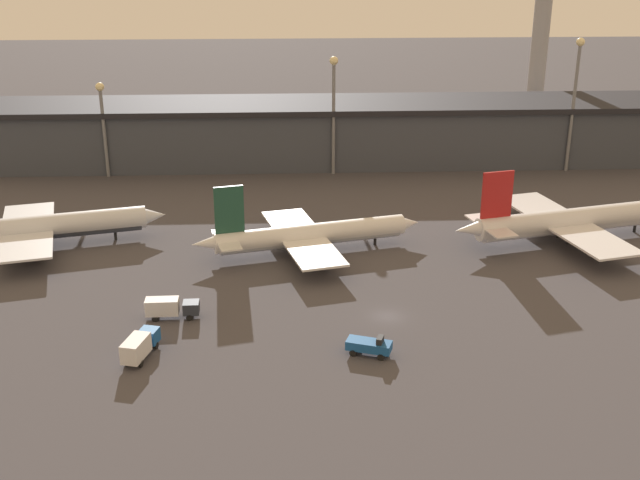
{
  "coord_description": "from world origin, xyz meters",
  "views": [
    {
      "loc": [
        -13.79,
        -98.42,
        49.81
      ],
      "look_at": [
        -8.64,
        14.02,
        6.0
      ],
      "focal_mm": 45.0,
      "sensor_mm": 36.0,
      "label": 1
    }
  ],
  "objects_px": {
    "airplane_0": "(35,228)",
    "service_vehicle_0": "(140,345)",
    "control_tower": "(542,25)",
    "airplane_2": "(571,221)",
    "service_vehicle_2": "(170,307)",
    "service_vehicle_1": "(369,346)",
    "airplane_1": "(308,235)"
  },
  "relations": [
    {
      "from": "service_vehicle_2",
      "to": "airplane_0",
      "type": "bearing_deg",
      "value": 131.96
    },
    {
      "from": "service_vehicle_0",
      "to": "service_vehicle_2",
      "type": "distance_m",
      "value": 11.09
    },
    {
      "from": "service_vehicle_1",
      "to": "control_tower",
      "type": "bearing_deg",
      "value": 84.9
    },
    {
      "from": "airplane_2",
      "to": "control_tower",
      "type": "height_order",
      "value": "control_tower"
    },
    {
      "from": "service_vehicle_2",
      "to": "airplane_2",
      "type": "bearing_deg",
      "value": 21.29
    },
    {
      "from": "airplane_0",
      "to": "service_vehicle_2",
      "type": "bearing_deg",
      "value": -60.91
    },
    {
      "from": "airplane_2",
      "to": "control_tower",
      "type": "bearing_deg",
      "value": 63.57
    },
    {
      "from": "service_vehicle_1",
      "to": "service_vehicle_2",
      "type": "relative_size",
      "value": 0.82
    },
    {
      "from": "airplane_0",
      "to": "service_vehicle_2",
      "type": "relative_size",
      "value": 5.82
    },
    {
      "from": "service_vehicle_0",
      "to": "control_tower",
      "type": "xyz_separation_m",
      "value": [
        85.25,
        121.62,
        24.9
      ]
    },
    {
      "from": "airplane_0",
      "to": "airplane_2",
      "type": "bearing_deg",
      "value": -14.53
    },
    {
      "from": "airplane_0",
      "to": "service_vehicle_1",
      "type": "xyz_separation_m",
      "value": [
        51.87,
        -38.73,
        -2.15
      ]
    },
    {
      "from": "airplane_0",
      "to": "control_tower",
      "type": "xyz_separation_m",
      "value": [
        108.61,
        83.38,
        23.27
      ]
    },
    {
      "from": "airplane_1",
      "to": "airplane_0",
      "type": "bearing_deg",
      "value": 160.59
    },
    {
      "from": "airplane_0",
      "to": "airplane_1",
      "type": "height_order",
      "value": "airplane_0"
    },
    {
      "from": "airplane_0",
      "to": "service_vehicle_0",
      "type": "distance_m",
      "value": 44.84
    },
    {
      "from": "airplane_2",
      "to": "service_vehicle_0",
      "type": "relative_size",
      "value": 5.7
    },
    {
      "from": "service_vehicle_2",
      "to": "control_tower",
      "type": "height_order",
      "value": "control_tower"
    },
    {
      "from": "control_tower",
      "to": "service_vehicle_2",
      "type": "bearing_deg",
      "value": -126.8
    },
    {
      "from": "service_vehicle_0",
      "to": "service_vehicle_2",
      "type": "xyz_separation_m",
      "value": [
        2.36,
        10.83,
        -0.12
      ]
    },
    {
      "from": "airplane_1",
      "to": "service_vehicle_1",
      "type": "distance_m",
      "value": 35.17
    },
    {
      "from": "airplane_1",
      "to": "service_vehicle_0",
      "type": "bearing_deg",
      "value": -136.93
    },
    {
      "from": "airplane_2",
      "to": "service_vehicle_1",
      "type": "xyz_separation_m",
      "value": [
        -38.36,
        -38.04,
        -2.2
      ]
    },
    {
      "from": "airplane_2",
      "to": "service_vehicle_1",
      "type": "distance_m",
      "value": 54.07
    },
    {
      "from": "airplane_2",
      "to": "service_vehicle_2",
      "type": "relative_size",
      "value": 5.93
    },
    {
      "from": "control_tower",
      "to": "airplane_0",
      "type": "bearing_deg",
      "value": -142.49
    },
    {
      "from": "airplane_1",
      "to": "airplane_2",
      "type": "xyz_separation_m",
      "value": [
        44.91,
        3.54,
        0.43
      ]
    },
    {
      "from": "control_tower",
      "to": "service_vehicle_0",
      "type": "bearing_deg",
      "value": -125.03
    },
    {
      "from": "airplane_2",
      "to": "service_vehicle_0",
      "type": "distance_m",
      "value": 76.71
    },
    {
      "from": "control_tower",
      "to": "airplane_1",
      "type": "bearing_deg",
      "value": -125.85
    },
    {
      "from": "airplane_2",
      "to": "service_vehicle_0",
      "type": "xyz_separation_m",
      "value": [
        -66.87,
        -37.56,
        -1.68
      ]
    },
    {
      "from": "airplane_0",
      "to": "service_vehicle_1",
      "type": "bearing_deg",
      "value": -50.84
    }
  ]
}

